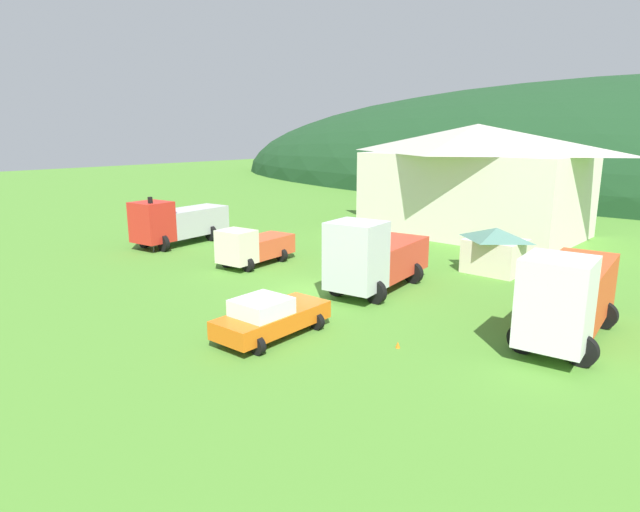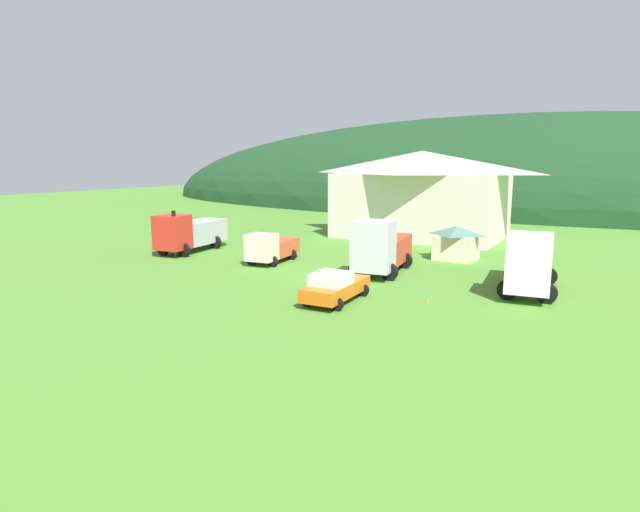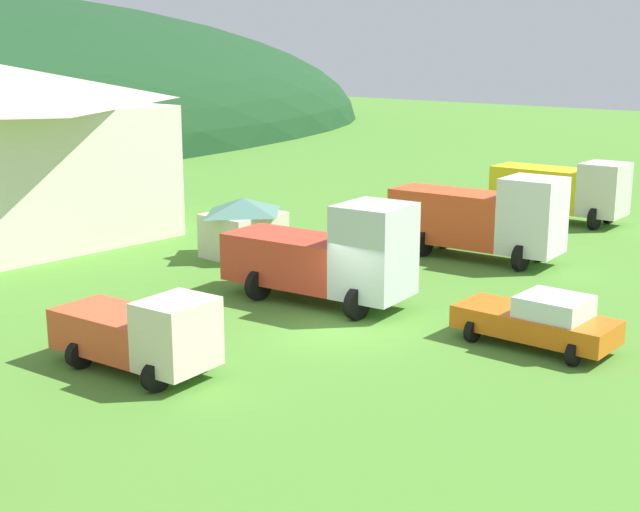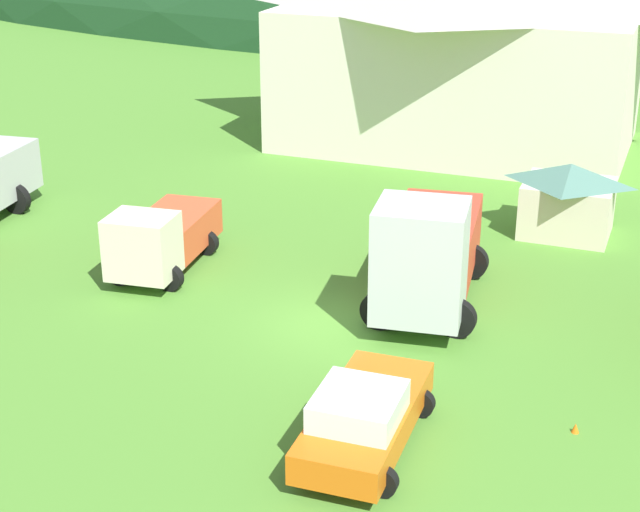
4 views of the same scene
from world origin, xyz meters
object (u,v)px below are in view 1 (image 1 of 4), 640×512
object	(u,v)px
crane_truck_red	(177,222)
traffic_light_west	(151,218)
tow_truck_silver	(374,256)
service_pickup_orange	(270,317)
light_truck_cream	(252,246)
heavy_rig_white	(569,294)
depot_building	(475,178)
play_shed_cream	(495,249)
traffic_cone_near_pickup	(398,348)

from	to	relation	value
crane_truck_red	traffic_light_west	size ratio (longest dim) A/B	2.02
tow_truck_silver	traffic_light_west	size ratio (longest dim) A/B	1.96
crane_truck_red	service_pickup_orange	bearing A→B (deg)	59.47
light_truck_cream	heavy_rig_white	distance (m)	17.85
heavy_rig_white	service_pickup_orange	xyz separation A→B (m)	(-8.60, -7.26, -1.01)
depot_building	heavy_rig_white	distance (m)	22.33
heavy_rig_white	play_shed_cream	bearing A→B (deg)	-147.33
light_truck_cream	service_pickup_orange	size ratio (longest dim) A/B	1.06
crane_truck_red	heavy_rig_white	size ratio (longest dim) A/B	0.98
light_truck_cream	traffic_cone_near_pickup	size ratio (longest dim) A/B	11.14
heavy_rig_white	traffic_cone_near_pickup	xyz separation A→B (m)	(-4.31, -4.86, -1.84)
play_shed_cream	crane_truck_red	size ratio (longest dim) A/B	0.44
depot_building	light_truck_cream	xyz separation A→B (m)	(-4.97, -18.17, -3.14)
tow_truck_silver	heavy_rig_white	world-z (taller)	tow_truck_silver
light_truck_cream	depot_building	bearing A→B (deg)	158.20
tow_truck_silver	heavy_rig_white	distance (m)	9.34
crane_truck_red	light_truck_cream	size ratio (longest dim) A/B	1.42
crane_truck_red	traffic_cone_near_pickup	xyz separation A→B (m)	(21.98, -5.25, -1.63)
tow_truck_silver	traffic_light_west	distance (m)	16.29
traffic_cone_near_pickup	light_truck_cream	bearing A→B (deg)	160.48
play_shed_cream	service_pickup_orange	distance (m)	15.36
service_pickup_orange	crane_truck_red	bearing A→B (deg)	-115.50
traffic_cone_near_pickup	traffic_light_west	bearing A→B (deg)	172.46
crane_truck_red	tow_truck_silver	bearing A→B (deg)	82.93
depot_building	traffic_cone_near_pickup	bearing A→B (deg)	-69.58
crane_truck_red	traffic_cone_near_pickup	size ratio (longest dim) A/B	15.81
play_shed_cream	tow_truck_silver	size ratio (longest dim) A/B	0.45
tow_truck_silver	crane_truck_red	bearing A→B (deg)	-97.83
tow_truck_silver	service_pickup_orange	size ratio (longest dim) A/B	1.46
crane_truck_red	service_pickup_orange	xyz separation A→B (m)	(17.69, -7.65, -0.80)
traffic_cone_near_pickup	service_pickup_orange	bearing A→B (deg)	-150.75
crane_truck_red	heavy_rig_white	world-z (taller)	heavy_rig_white
crane_truck_red	light_truck_cream	bearing A→B (deg)	79.75
crane_truck_red	traffic_light_west	distance (m)	2.69
service_pickup_orange	heavy_rig_white	bearing A→B (deg)	128.08
service_pickup_orange	traffic_cone_near_pickup	xyz separation A→B (m)	(4.29, 2.40, -0.83)
heavy_rig_white	service_pickup_orange	size ratio (longest dim) A/B	1.55
light_truck_cream	traffic_cone_near_pickup	xyz separation A→B (m)	(13.52, -4.79, -1.14)
depot_building	traffic_cone_near_pickup	xyz separation A→B (m)	(8.55, -22.96, -4.28)
crane_truck_red	depot_building	bearing A→B (deg)	135.68
traffic_light_west	heavy_rig_white	bearing A→B (deg)	4.66
heavy_rig_white	traffic_cone_near_pickup	distance (m)	6.76
service_pickup_orange	traffic_cone_near_pickup	distance (m)	4.98
depot_building	heavy_rig_white	xyz separation A→B (m)	(12.86, -18.10, -2.44)
play_shed_cream	tow_truck_silver	bearing A→B (deg)	-111.19
light_truck_cream	traffic_light_west	bearing A→B (deg)	-81.72
service_pickup_orange	traffic_cone_near_pickup	bearing A→B (deg)	117.15
light_truck_cream	traffic_light_west	xyz separation A→B (m)	(-7.58, -2.00, 1.13)
light_truck_cream	service_pickup_orange	xyz separation A→B (m)	(9.23, -7.19, -0.31)
light_truck_cream	traffic_cone_near_pickup	distance (m)	14.39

